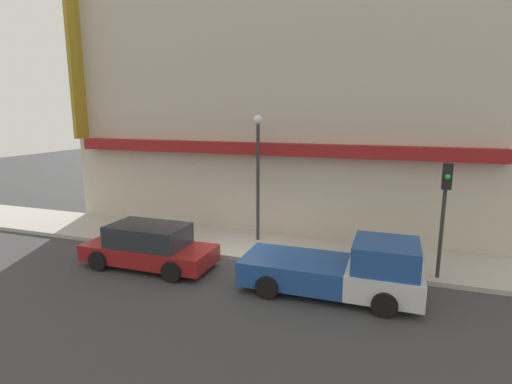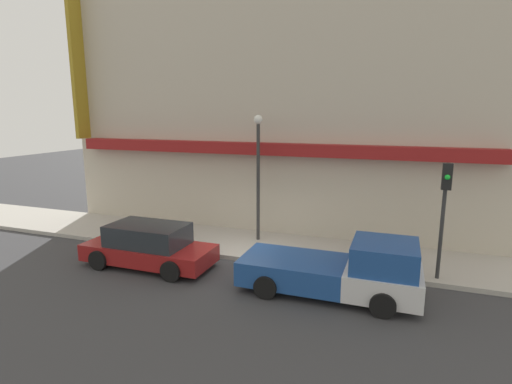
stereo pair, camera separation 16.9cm
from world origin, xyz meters
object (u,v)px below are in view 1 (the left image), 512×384
at_px(fire_hydrant, 191,238).
at_px(traffic_light, 445,200).
at_px(parked_car, 149,246).
at_px(street_lamp, 258,162).
at_px(pickup_truck, 342,270).

bearing_deg(fire_hydrant, traffic_light, -1.69).
distance_m(parked_car, street_lamp, 5.35).
bearing_deg(street_lamp, traffic_light, -15.64).
distance_m(fire_hydrant, traffic_light, 9.29).
xyz_separation_m(parked_car, traffic_light, (9.55, 1.82, 1.98)).
bearing_deg(street_lamp, pickup_truck, -43.23).
bearing_deg(parked_car, fire_hydrant, 76.69).
xyz_separation_m(fire_hydrant, street_lamp, (2.26, 1.62, 2.92)).
bearing_deg(traffic_light, fire_hydrant, 178.31).
height_order(street_lamp, traffic_light, street_lamp).
bearing_deg(traffic_light, street_lamp, 164.36).
bearing_deg(parked_car, street_lamp, 54.11).
xyz_separation_m(pickup_truck, street_lamp, (-3.94, 3.70, 2.63)).
height_order(pickup_truck, fire_hydrant, pickup_truck).
bearing_deg(pickup_truck, street_lamp, 138.50).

